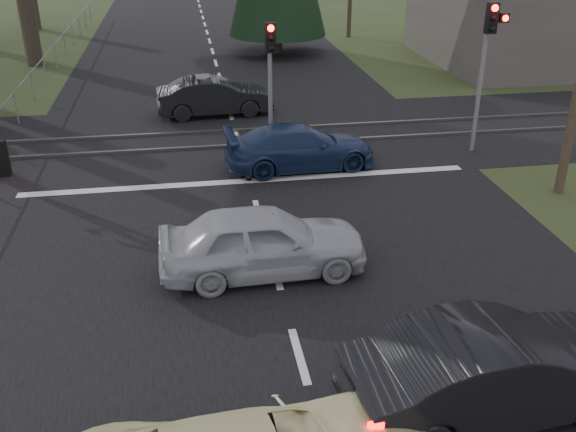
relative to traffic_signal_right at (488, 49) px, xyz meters
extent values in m
plane|color=#2F3C1B|center=(-7.55, -9.47, -3.31)|extent=(120.00, 120.00, 0.00)
cube|color=black|center=(-7.55, 0.53, -3.31)|extent=(14.00, 100.00, 0.01)
cube|color=black|center=(-7.55, 2.53, -3.31)|extent=(120.00, 8.00, 0.01)
cube|color=silver|center=(-7.55, -1.27, -3.30)|extent=(13.00, 0.35, 0.00)
cube|color=#59544C|center=(-7.55, 1.73, -3.26)|extent=(120.00, 0.12, 0.10)
cube|color=#59544C|center=(-7.55, 3.33, -3.26)|extent=(120.00, 0.12, 0.10)
cube|color=black|center=(-14.70, 0.33, -2.76)|extent=(0.35, 0.25, 1.10)
cylinder|color=slate|center=(-0.05, 0.13, -1.41)|extent=(0.14, 0.14, 3.80)
cube|color=black|center=(-0.05, -0.05, 0.94)|extent=(0.32, 0.24, 0.90)
sphere|color=#FF0C07|center=(-0.05, -0.18, 1.24)|extent=(0.20, 0.20, 0.20)
sphere|color=black|center=(-0.05, -0.18, 0.94)|extent=(0.18, 0.18, 0.18)
sphere|color=black|center=(-0.05, -0.18, 0.64)|extent=(0.18, 0.18, 0.18)
cube|color=black|center=(0.33, -0.05, 0.94)|extent=(0.28, 0.22, 0.28)
sphere|color=#FF0C07|center=(0.33, -0.17, 0.94)|extent=(0.18, 0.18, 0.18)
cylinder|color=slate|center=(-6.55, 1.33, -1.71)|extent=(0.14, 0.14, 3.20)
cube|color=black|center=(-6.55, 1.15, 0.34)|extent=(0.32, 0.24, 0.90)
sphere|color=#FF0C07|center=(-6.55, 1.02, 0.64)|extent=(0.20, 0.20, 0.20)
sphere|color=black|center=(-6.55, 1.02, 0.34)|extent=(0.18, 0.18, 0.18)
sphere|color=black|center=(-6.55, 1.02, 0.04)|extent=(0.18, 0.18, 0.18)
cylinder|color=#473D33|center=(-16.55, 15.53, -0.61)|extent=(0.80, 0.80, 5.40)
cylinder|color=#473D33|center=(-4.05, 16.53, -2.31)|extent=(0.50, 0.50, 2.00)
cube|color=#59514C|center=(10.45, 12.53, -1.31)|extent=(14.00, 10.00, 4.00)
imported|color=black|center=(-4.79, -11.30, -2.53)|extent=(4.91, 2.13, 1.57)
imported|color=#ADB0B5|center=(-7.80, -6.46, -2.55)|extent=(4.51, 1.92, 1.52)
imported|color=#19294B|center=(-5.90, -0.45, -2.65)|extent=(4.70, 2.20, 1.33)
imported|color=black|center=(-8.12, 5.51, -2.60)|extent=(4.42, 1.78, 1.43)
camera|label=1|loc=(-9.24, -18.54, 3.95)|focal=40.00mm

